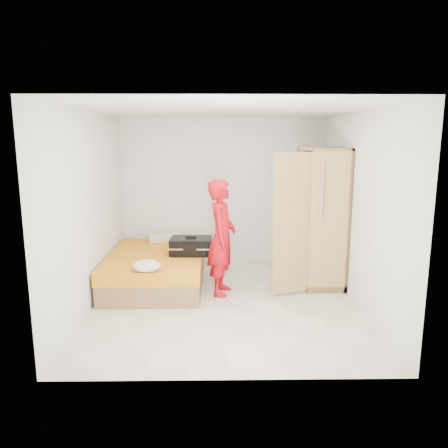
{
  "coord_description": "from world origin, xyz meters",
  "views": [
    {
      "loc": [
        -0.1,
        -5.75,
        2.25
      ],
      "look_at": [
        -0.01,
        0.53,
        1.0
      ],
      "focal_mm": 35.0,
      "sensor_mm": 36.0,
      "label": 1
    }
  ],
  "objects_px": {
    "bed": "(157,269)",
    "round_cushion": "(146,266)",
    "wardrobe": "(318,220)",
    "suitcase": "(191,246)",
    "person": "(222,237)"
  },
  "relations": [
    {
      "from": "wardrobe",
      "to": "person",
      "type": "distance_m",
      "value": 1.58
    },
    {
      "from": "suitcase",
      "to": "wardrobe",
      "type": "bearing_deg",
      "value": 5.77
    },
    {
      "from": "wardrobe",
      "to": "bed",
      "type": "bearing_deg",
      "value": -177.8
    },
    {
      "from": "suitcase",
      "to": "round_cushion",
      "type": "distance_m",
      "value": 1.02
    },
    {
      "from": "wardrobe",
      "to": "suitcase",
      "type": "bearing_deg",
      "value": -176.18
    },
    {
      "from": "suitcase",
      "to": "round_cushion",
      "type": "xyz_separation_m",
      "value": [
        -0.54,
        -0.87,
        -0.05
      ]
    },
    {
      "from": "person",
      "to": "round_cushion",
      "type": "xyz_separation_m",
      "value": [
        -1.01,
        -0.5,
        -0.27
      ]
    },
    {
      "from": "wardrobe",
      "to": "round_cushion",
      "type": "distance_m",
      "value": 2.73
    },
    {
      "from": "bed",
      "to": "round_cushion",
      "type": "xyz_separation_m",
      "value": [
        -0.0,
        -0.9,
        0.32
      ]
    },
    {
      "from": "person",
      "to": "suitcase",
      "type": "height_order",
      "value": "person"
    },
    {
      "from": "bed",
      "to": "person",
      "type": "bearing_deg",
      "value": -21.55
    },
    {
      "from": "bed",
      "to": "wardrobe",
      "type": "bearing_deg",
      "value": 2.2
    },
    {
      "from": "bed",
      "to": "person",
      "type": "xyz_separation_m",
      "value": [
        1.01,
        -0.4,
        0.59
      ]
    },
    {
      "from": "wardrobe",
      "to": "round_cushion",
      "type": "relative_size",
      "value": 5.61
    },
    {
      "from": "wardrobe",
      "to": "person",
      "type": "relative_size",
      "value": 1.25
    }
  ]
}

